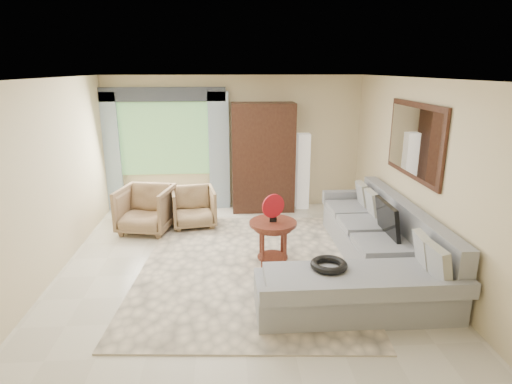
{
  "coord_description": "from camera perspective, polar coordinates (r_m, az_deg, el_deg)",
  "views": [
    {
      "loc": [
        -0.15,
        -5.4,
        2.73
      ],
      "look_at": [
        0.25,
        0.35,
        1.05
      ],
      "focal_mm": 30.0,
      "sensor_mm": 36.0,
      "label": 1
    }
  ],
  "objects": [
    {
      "name": "ground",
      "position": [
        6.05,
        -2.17,
        -10.58
      ],
      "size": [
        6.0,
        6.0,
        0.0
      ],
      "primitive_type": "plane",
      "color": "silver",
      "rests_on": "ground"
    },
    {
      "name": "area_rug",
      "position": [
        6.21,
        -0.96,
        -9.73
      ],
      "size": [
        3.3,
        4.22,
        0.02
      ],
      "primitive_type": "cube",
      "rotation": [
        0.0,
        0.0,
        -0.08
      ],
      "color": "#F3DEC0",
      "rests_on": "ground"
    },
    {
      "name": "sectional_sofa",
      "position": [
        6.08,
        15.08,
        -8.07
      ],
      "size": [
        2.3,
        3.46,
        0.9
      ],
      "color": "gray",
      "rests_on": "ground"
    },
    {
      "name": "tv_screen",
      "position": [
        6.18,
        17.13,
        -3.46
      ],
      "size": [
        0.14,
        0.74,
        0.48
      ],
      "primitive_type": "cube",
      "rotation": [
        0.0,
        -0.17,
        0.0
      ],
      "color": "black",
      "rests_on": "sectional_sofa"
    },
    {
      "name": "garden_hose",
      "position": [
        5.06,
        9.69,
        -9.55
      ],
      "size": [
        0.43,
        0.43,
        0.09
      ],
      "primitive_type": "torus",
      "color": "black",
      "rests_on": "sectional_sofa"
    },
    {
      "name": "coffee_table",
      "position": [
        6.09,
        2.25,
        -6.77
      ],
      "size": [
        0.66,
        0.66,
        0.66
      ],
      "rotation": [
        0.0,
        0.0,
        -0.34
      ],
      "color": "#4A1C13",
      "rests_on": "ground"
    },
    {
      "name": "red_disc",
      "position": [
        5.9,
        2.31,
        -1.88
      ],
      "size": [
        0.32,
        0.16,
        0.34
      ],
      "primitive_type": "cylinder",
      "rotation": [
        1.57,
        0.0,
        0.41
      ],
      "color": "#AB1119",
      "rests_on": "coffee_table"
    },
    {
      "name": "armchair_left",
      "position": [
        7.57,
        -14.48,
        -2.24
      ],
      "size": [
        1.01,
        1.03,
        0.79
      ],
      "primitive_type": "imported",
      "rotation": [
        0.0,
        0.0,
        -0.21
      ],
      "color": "#8D6B4C",
      "rests_on": "ground"
    },
    {
      "name": "armchair_right",
      "position": [
        7.67,
        -8.34,
        -2.03
      ],
      "size": [
        0.86,
        0.87,
        0.69
      ],
      "primitive_type": "imported",
      "rotation": [
        0.0,
        0.0,
        0.16
      ],
      "color": "#947D51",
      "rests_on": "ground"
    },
    {
      "name": "potted_plant",
      "position": [
        8.36,
        -16.85,
        -1.42
      ],
      "size": [
        0.53,
        0.47,
        0.58
      ],
      "primitive_type": "imported",
      "rotation": [
        0.0,
        0.0,
        -0.02
      ],
      "color": "#999999",
      "rests_on": "ground"
    },
    {
      "name": "armoire",
      "position": [
        8.32,
        0.93,
        4.6
      ],
      "size": [
        1.2,
        0.55,
        2.1
      ],
      "primitive_type": "cube",
      "color": "black",
      "rests_on": "ground"
    },
    {
      "name": "floor_lamp",
      "position": [
        8.54,
        6.25,
        2.76
      ],
      "size": [
        0.24,
        0.24,
        1.5
      ],
      "primitive_type": "cube",
      "color": "silver",
      "rests_on": "ground"
    },
    {
      "name": "window",
      "position": [
        8.55,
        -12.09,
        6.95
      ],
      "size": [
        1.8,
        0.04,
        1.4
      ],
      "primitive_type": "cube",
      "color": "#669E59",
      "rests_on": "wall_back"
    },
    {
      "name": "curtain_left",
      "position": [
        8.72,
        -18.94,
        4.94
      ],
      "size": [
        0.4,
        0.08,
        2.3
      ],
      "primitive_type": "cube",
      "color": "#9EB7CC",
      "rests_on": "ground"
    },
    {
      "name": "curtain_right",
      "position": [
        8.43,
        -4.95,
        5.39
      ],
      "size": [
        0.4,
        0.08,
        2.3
      ],
      "primitive_type": "cube",
      "color": "#9EB7CC",
      "rests_on": "ground"
    },
    {
      "name": "valance",
      "position": [
        8.4,
        -12.5,
        12.61
      ],
      "size": [
        2.4,
        0.12,
        0.26
      ],
      "primitive_type": "cube",
      "color": "#1E232D",
      "rests_on": "wall_back"
    },
    {
      "name": "wall_mirror",
      "position": [
        6.39,
        20.35,
        6.43
      ],
      "size": [
        0.05,
        1.7,
        1.05
      ],
      "color": "black",
      "rests_on": "wall_right"
    }
  ]
}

